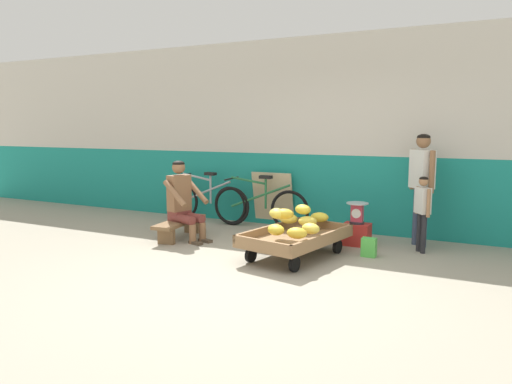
{
  "coord_description": "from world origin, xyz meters",
  "views": [
    {
      "loc": [
        2.34,
        -4.37,
        1.64
      ],
      "look_at": [
        -0.54,
        1.39,
        0.75
      ],
      "focal_mm": 33.77,
      "sensor_mm": 36.0,
      "label": 1
    }
  ],
  "objects_px": {
    "banana_cart": "(296,239)",
    "plastic_crate": "(357,234)",
    "sign_board": "(273,199)",
    "shopping_bag": "(369,247)",
    "low_bench": "(180,225)",
    "customer_child": "(423,206)",
    "bicycle_near_left": "(206,201)",
    "weighing_scale": "(357,213)",
    "vendor_seated": "(183,201)",
    "customer_adult": "(422,177)",
    "bicycle_far_left": "(260,206)"
  },
  "relations": [
    {
      "from": "banana_cart",
      "to": "plastic_crate",
      "type": "xyz_separation_m",
      "value": [
        0.51,
        0.98,
        -0.09
      ]
    },
    {
      "from": "sign_board",
      "to": "shopping_bag",
      "type": "height_order",
      "value": "sign_board"
    },
    {
      "from": "low_bench",
      "to": "sign_board",
      "type": "relative_size",
      "value": 1.27
    },
    {
      "from": "sign_board",
      "to": "customer_child",
      "type": "distance_m",
      "value": 2.55
    },
    {
      "from": "bicycle_near_left",
      "to": "sign_board",
      "type": "distance_m",
      "value": 1.2
    },
    {
      "from": "low_bench",
      "to": "sign_board",
      "type": "distance_m",
      "value": 1.69
    },
    {
      "from": "plastic_crate",
      "to": "weighing_scale",
      "type": "distance_m",
      "value": 0.3
    },
    {
      "from": "sign_board",
      "to": "vendor_seated",
      "type": "bearing_deg",
      "value": -117.31
    },
    {
      "from": "customer_child",
      "to": "shopping_bag",
      "type": "relative_size",
      "value": 4.14
    },
    {
      "from": "bicycle_near_left",
      "to": "customer_adult",
      "type": "distance_m",
      "value": 3.61
    },
    {
      "from": "plastic_crate",
      "to": "customer_child",
      "type": "distance_m",
      "value": 0.97
    },
    {
      "from": "vendor_seated",
      "to": "shopping_bag",
      "type": "relative_size",
      "value": 4.75
    },
    {
      "from": "customer_adult",
      "to": "low_bench",
      "type": "bearing_deg",
      "value": -161.34
    },
    {
      "from": "vendor_seated",
      "to": "customer_child",
      "type": "bearing_deg",
      "value": 13.38
    },
    {
      "from": "bicycle_far_left",
      "to": "customer_adult",
      "type": "relative_size",
      "value": 1.09
    },
    {
      "from": "customer_adult",
      "to": "shopping_bag",
      "type": "height_order",
      "value": "customer_adult"
    },
    {
      "from": "banana_cart",
      "to": "customer_adult",
      "type": "distance_m",
      "value": 1.98
    },
    {
      "from": "banana_cart",
      "to": "sign_board",
      "type": "height_order",
      "value": "sign_board"
    },
    {
      "from": "low_bench",
      "to": "customer_adult",
      "type": "bearing_deg",
      "value": 18.66
    },
    {
      "from": "plastic_crate",
      "to": "weighing_scale",
      "type": "height_order",
      "value": "weighing_scale"
    },
    {
      "from": "weighing_scale",
      "to": "bicycle_far_left",
      "type": "distance_m",
      "value": 1.76
    },
    {
      "from": "banana_cart",
      "to": "customer_adult",
      "type": "relative_size",
      "value": 1.03
    },
    {
      "from": "weighing_scale",
      "to": "plastic_crate",
      "type": "bearing_deg",
      "value": 90.0
    },
    {
      "from": "plastic_crate",
      "to": "shopping_bag",
      "type": "xyz_separation_m",
      "value": [
        0.3,
        -0.52,
        -0.03
      ]
    },
    {
      "from": "bicycle_far_left",
      "to": "banana_cart",
      "type": "bearing_deg",
      "value": -49.81
    },
    {
      "from": "banana_cart",
      "to": "bicycle_near_left",
      "type": "xyz_separation_m",
      "value": [
        -2.26,
        1.48,
        0.11
      ]
    },
    {
      "from": "banana_cart",
      "to": "customer_child",
      "type": "distance_m",
      "value": 1.72
    },
    {
      "from": "bicycle_near_left",
      "to": "bicycle_far_left",
      "type": "distance_m",
      "value": 1.07
    },
    {
      "from": "weighing_scale",
      "to": "bicycle_near_left",
      "type": "relative_size",
      "value": 0.18
    },
    {
      "from": "low_bench",
      "to": "bicycle_near_left",
      "type": "distance_m",
      "value": 1.3
    },
    {
      "from": "bicycle_far_left",
      "to": "customer_adult",
      "type": "bearing_deg",
      "value": -2.04
    },
    {
      "from": "banana_cart",
      "to": "customer_child",
      "type": "bearing_deg",
      "value": 35.34
    },
    {
      "from": "vendor_seated",
      "to": "customer_child",
      "type": "relative_size",
      "value": 1.15
    },
    {
      "from": "vendor_seated",
      "to": "weighing_scale",
      "type": "xyz_separation_m",
      "value": [
        2.35,
        0.77,
        -0.11
      ]
    },
    {
      "from": "bicycle_far_left",
      "to": "shopping_bag",
      "type": "height_order",
      "value": "bicycle_far_left"
    },
    {
      "from": "banana_cart",
      "to": "vendor_seated",
      "type": "height_order",
      "value": "vendor_seated"
    },
    {
      "from": "customer_child",
      "to": "low_bench",
      "type": "bearing_deg",
      "value": -167.37
    },
    {
      "from": "banana_cart",
      "to": "bicycle_near_left",
      "type": "height_order",
      "value": "bicycle_near_left"
    },
    {
      "from": "customer_adult",
      "to": "shopping_bag",
      "type": "relative_size",
      "value": 6.38
    },
    {
      "from": "sign_board",
      "to": "shopping_bag",
      "type": "xyz_separation_m",
      "value": [
        1.89,
        -1.22,
        -0.32
      ]
    },
    {
      "from": "banana_cart",
      "to": "sign_board",
      "type": "bearing_deg",
      "value": 122.69
    },
    {
      "from": "customer_child",
      "to": "banana_cart",
      "type": "bearing_deg",
      "value": -144.66
    },
    {
      "from": "bicycle_far_left",
      "to": "customer_adult",
      "type": "xyz_separation_m",
      "value": [
        2.48,
        -0.09,
        0.6
      ]
    },
    {
      "from": "plastic_crate",
      "to": "low_bench",
      "type": "bearing_deg",
      "value": -162.9
    },
    {
      "from": "weighing_scale",
      "to": "sign_board",
      "type": "height_order",
      "value": "sign_board"
    },
    {
      "from": "customer_child",
      "to": "shopping_bag",
      "type": "distance_m",
      "value": 0.9
    },
    {
      "from": "banana_cart",
      "to": "customer_child",
      "type": "xyz_separation_m",
      "value": [
        1.37,
        0.97,
        0.38
      ]
    },
    {
      "from": "weighing_scale",
      "to": "bicycle_near_left",
      "type": "height_order",
      "value": "bicycle_near_left"
    },
    {
      "from": "shopping_bag",
      "to": "customer_adult",
      "type": "bearing_deg",
      "value": 60.64
    },
    {
      "from": "sign_board",
      "to": "customer_child",
      "type": "bearing_deg",
      "value": -16.19
    }
  ]
}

